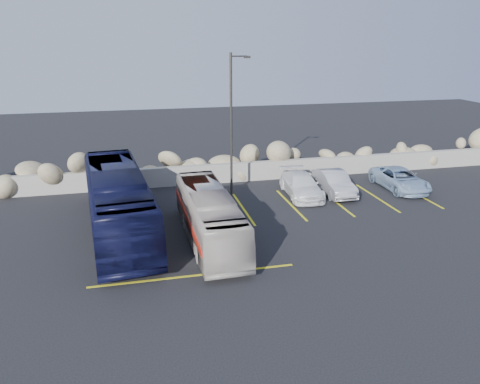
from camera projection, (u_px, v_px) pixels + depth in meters
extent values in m
plane|color=black|center=(221.00, 275.00, 18.12)|extent=(90.00, 90.00, 0.00)
cube|color=gray|center=(184.00, 176.00, 29.01)|extent=(60.00, 0.40, 1.20)
cube|color=gold|center=(147.00, 216.00, 24.04)|extent=(0.12, 5.00, 0.01)
cube|color=gold|center=(243.00, 208.00, 25.15)|extent=(0.12, 5.00, 0.01)
cube|color=gold|center=(291.00, 205.00, 25.73)|extent=(0.12, 5.00, 0.01)
cube|color=gold|center=(335.00, 201.00, 26.30)|extent=(0.12, 5.00, 0.01)
cube|color=gold|center=(377.00, 198.00, 26.86)|extent=(0.12, 5.00, 0.01)
cube|color=gold|center=(417.00, 194.00, 27.43)|extent=(0.12, 5.00, 0.01)
cube|color=gold|center=(194.00, 276.00, 18.08)|extent=(8.00, 0.12, 0.01)
cylinder|color=#322F2C|center=(231.00, 127.00, 26.17)|extent=(0.14, 0.14, 8.00)
cylinder|color=#322F2C|center=(239.00, 56.00, 25.07)|extent=(0.90, 0.08, 0.08)
cube|color=#322F2C|center=(247.00, 57.00, 25.19)|extent=(0.35, 0.18, 0.12)
imported|color=beige|center=(209.00, 216.00, 20.93)|extent=(2.12, 8.37, 2.32)
imported|color=black|center=(118.00, 202.00, 21.68)|extent=(3.61, 11.03, 3.02)
imported|color=#ABAAAF|center=(334.00, 183.00, 27.37)|extent=(1.55, 4.09, 1.33)
imported|color=white|center=(301.00, 185.00, 27.02)|extent=(2.07, 4.51, 1.28)
imported|color=#8DA9C8|center=(400.00, 179.00, 28.18)|extent=(2.09, 4.51, 1.25)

